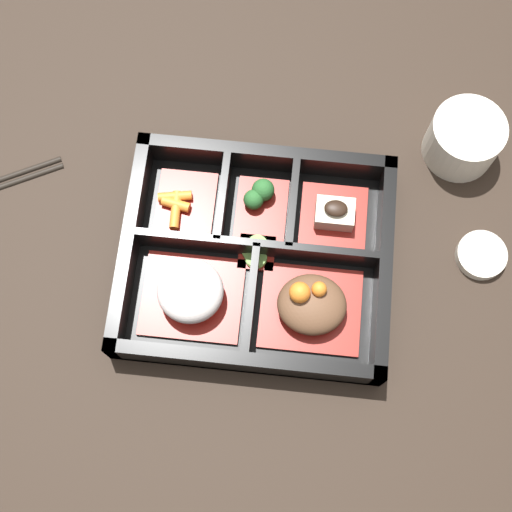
% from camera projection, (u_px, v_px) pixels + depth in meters
% --- Properties ---
extents(ground_plane, '(3.00, 3.00, 0.00)m').
position_uv_depth(ground_plane, '(256.00, 263.00, 0.79)').
color(ground_plane, black).
extents(bento_base, '(0.29, 0.24, 0.01)m').
position_uv_depth(bento_base, '(256.00, 261.00, 0.79)').
color(bento_base, black).
rests_on(bento_base, ground_plane).
extents(bento_rim, '(0.29, 0.24, 0.05)m').
position_uv_depth(bento_rim, '(256.00, 253.00, 0.77)').
color(bento_rim, black).
rests_on(bento_rim, ground_plane).
extents(bowl_stew, '(0.11, 0.09, 0.05)m').
position_uv_depth(bowl_stew, '(311.00, 305.00, 0.75)').
color(bowl_stew, maroon).
rests_on(bowl_stew, bento_base).
extents(bowl_rice, '(0.11, 0.09, 0.05)m').
position_uv_depth(bowl_rice, '(191.00, 292.00, 0.75)').
color(bowl_rice, maroon).
rests_on(bowl_rice, bento_base).
extents(bowl_tofu, '(0.07, 0.08, 0.04)m').
position_uv_depth(bowl_tofu, '(334.00, 215.00, 0.79)').
color(bowl_tofu, maroon).
rests_on(bowl_tofu, bento_base).
extents(bowl_greens, '(0.06, 0.08, 0.03)m').
position_uv_depth(bowl_greens, '(260.00, 200.00, 0.79)').
color(bowl_greens, maroon).
rests_on(bowl_greens, bento_base).
extents(bowl_carrots, '(0.07, 0.08, 0.02)m').
position_uv_depth(bowl_carrots, '(182.00, 204.00, 0.80)').
color(bowl_carrots, maroon).
rests_on(bowl_carrots, bento_base).
extents(bowl_pickles, '(0.04, 0.04, 0.01)m').
position_uv_depth(bowl_pickles, '(256.00, 252.00, 0.78)').
color(bowl_pickles, maroon).
rests_on(bowl_pickles, bento_base).
extents(tea_cup, '(0.08, 0.08, 0.06)m').
position_uv_depth(tea_cup, '(464.00, 139.00, 0.80)').
color(tea_cup, beige).
rests_on(tea_cup, ground_plane).
extents(sauce_dish, '(0.06, 0.06, 0.01)m').
position_uv_depth(sauce_dish, '(481.00, 255.00, 0.79)').
color(sauce_dish, beige).
rests_on(sauce_dish, ground_plane).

